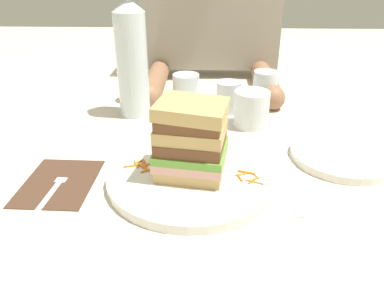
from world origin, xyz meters
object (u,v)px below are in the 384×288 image
(fork, at_px, (53,188))
(knife, at_px, (294,184))
(empty_tumbler_0, at_px, (186,87))
(side_plate, at_px, (342,155))
(empty_tumbler_1, at_px, (135,88))
(diner_across, at_px, (211,2))
(main_plate, at_px, (191,176))
(empty_tumbler_2, at_px, (265,88))
(empty_tumbler_3, at_px, (228,97))
(juice_glass, at_px, (251,111))
(sandwich, at_px, (191,139))
(water_bottle, at_px, (132,58))
(napkin_dark, at_px, (59,182))

(fork, bearing_deg, knife, 4.47)
(empty_tumbler_0, bearing_deg, side_plate, -44.45)
(empty_tumbler_1, xyz_separation_m, diner_across, (0.20, 0.23, 0.19))
(main_plate, xyz_separation_m, fork, (-0.23, -0.04, -0.00))
(empty_tumbler_1, distance_m, empty_tumbler_2, 0.35)
(empty_tumbler_2, bearing_deg, empty_tumbler_3, -149.71)
(juice_glass, distance_m, empty_tumbler_1, 0.34)
(sandwich, xyz_separation_m, empty_tumbler_1, (-0.17, 0.40, -0.05))
(main_plate, xyz_separation_m, water_bottle, (-0.15, 0.30, 0.13))
(sandwich, height_order, empty_tumbler_3, sandwich)
(sandwich, bearing_deg, diner_across, 86.69)
(napkin_dark, distance_m, empty_tumbler_0, 0.47)
(main_plate, bearing_deg, water_bottle, 116.58)
(empty_tumbler_3, bearing_deg, empty_tumbler_2, 30.29)
(fork, height_order, empty_tumbler_2, empty_tumbler_2)
(empty_tumbler_0, height_order, empty_tumbler_2, empty_tumbler_2)
(empty_tumbler_0, relative_size, empty_tumbler_3, 0.93)
(juice_glass, bearing_deg, empty_tumbler_3, 119.35)
(side_plate, bearing_deg, empty_tumbler_0, 135.55)
(empty_tumbler_0, bearing_deg, juice_glass, -46.05)
(water_bottle, height_order, empty_tumbler_0, water_bottle)
(napkin_dark, bearing_deg, fork, -93.72)
(knife, distance_m, side_plate, 0.15)
(water_bottle, distance_m, empty_tumbler_2, 0.36)
(empty_tumbler_3, bearing_deg, knife, -73.36)
(empty_tumbler_0, height_order, side_plate, empty_tumbler_0)
(sandwich, xyz_separation_m, side_plate, (0.29, 0.09, -0.07))
(knife, bearing_deg, napkin_dark, -178.59)
(water_bottle, distance_m, diner_across, 0.39)
(sandwich, relative_size, empty_tumbler_3, 1.73)
(sandwich, height_order, empty_tumbler_0, sandwich)
(empty_tumbler_2, xyz_separation_m, side_plate, (0.11, -0.30, -0.04))
(main_plate, distance_m, side_plate, 0.31)
(empty_tumbler_3, relative_size, diner_across, 0.15)
(sandwich, height_order, diner_across, diner_across)
(knife, height_order, water_bottle, water_bottle)
(empty_tumbler_0, bearing_deg, diner_across, 73.27)
(fork, distance_m, knife, 0.42)
(main_plate, distance_m, empty_tumbler_0, 0.41)
(sandwich, relative_size, diner_across, 0.27)
(empty_tumbler_3, xyz_separation_m, side_plate, (0.21, -0.24, -0.03))
(napkin_dark, xyz_separation_m, fork, (-0.00, -0.02, 0.00))
(napkin_dark, xyz_separation_m, juice_glass, (0.36, 0.26, 0.04))
(side_plate, bearing_deg, water_bottle, 154.39)
(knife, distance_m, diner_across, 0.69)
(sandwich, bearing_deg, napkin_dark, -175.81)
(napkin_dark, xyz_separation_m, empty_tumbler_3, (0.31, 0.35, 0.04))
(fork, xyz_separation_m, knife, (0.42, 0.03, -0.00))
(knife, bearing_deg, side_plate, 40.68)
(main_plate, relative_size, empty_tumbler_2, 3.36)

